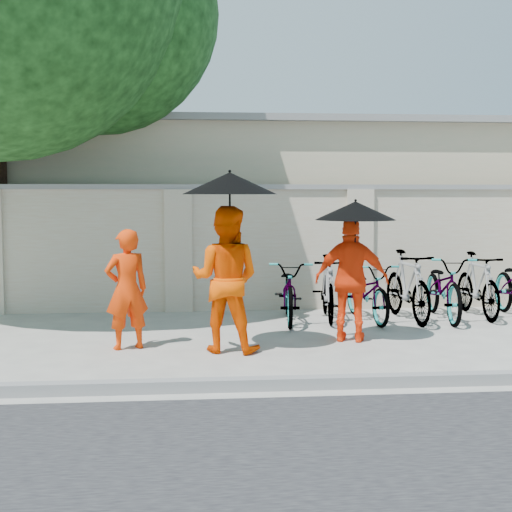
{
  "coord_description": "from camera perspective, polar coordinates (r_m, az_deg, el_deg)",
  "views": [
    {
      "loc": [
        -0.8,
        -8.57,
        1.95
      ],
      "look_at": [
        0.07,
        0.89,
        1.1
      ],
      "focal_mm": 50.0,
      "sensor_mm": 36.0,
      "label": 1
    }
  ],
  "objects": [
    {
      "name": "bike_4",
      "position": [
        11.31,
        14.82,
        -2.44
      ],
      "size": [
        0.81,
        1.94,
        0.99
      ],
      "primitive_type": "imported",
      "rotation": [
        0.0,
        0.0,
        -0.08
      ],
      "color": "gray",
      "rests_on": "ground"
    },
    {
      "name": "bike_5",
      "position": [
        11.67,
        17.31,
        -2.23
      ],
      "size": [
        0.49,
        1.69,
        1.01
      ],
      "primitive_type": "imported",
      "rotation": [
        0.0,
        0.0,
        -0.01
      ],
      "color": "gray",
      "rests_on": "ground"
    },
    {
      "name": "monk_center",
      "position": [
        8.71,
        -2.44,
        -1.86
      ],
      "size": [
        1.03,
        0.91,
        1.79
      ],
      "primitive_type": "imported",
      "rotation": [
        0.0,
        0.0,
        2.83
      ],
      "color": "#FF4E00",
      "rests_on": "ground"
    },
    {
      "name": "parasol_center",
      "position": [
        8.57,
        -2.11,
        5.83
      ],
      "size": [
        1.14,
        1.14,
        1.18
      ],
      "color": "black",
      "rests_on": "ground"
    },
    {
      "name": "monk_right",
      "position": [
        9.37,
        7.66,
        -1.9
      ],
      "size": [
        1.03,
        0.66,
        1.63
      ],
      "primitive_type": "imported",
      "rotation": [
        0.0,
        0.0,
        2.84
      ],
      "color": "#FF3A0C",
      "rests_on": "ground"
    },
    {
      "name": "monk_left",
      "position": [
        9.0,
        -10.31,
        -2.63
      ],
      "size": [
        0.64,
        0.53,
        1.5
      ],
      "primitive_type": "imported",
      "rotation": [
        0.0,
        0.0,
        3.51
      ],
      "color": "#FF3906",
      "rests_on": "ground"
    },
    {
      "name": "bike_2",
      "position": [
        10.96,
        8.94,
        -2.83
      ],
      "size": [
        0.79,
        1.76,
        0.89
      ],
      "primitive_type": "imported",
      "rotation": [
        0.0,
        0.0,
        0.12
      ],
      "color": "gray",
      "rests_on": "ground"
    },
    {
      "name": "bike_3",
      "position": [
        11.05,
        12.03,
        -2.35
      ],
      "size": [
        0.63,
        1.81,
        1.07
      ],
      "primitive_type": "imported",
      "rotation": [
        0.0,
        0.0,
        0.07
      ],
      "color": "gray",
      "rests_on": "ground"
    },
    {
      "name": "parasol_right",
      "position": [
        9.23,
        7.96,
        3.61
      ],
      "size": [
        1.04,
        1.04,
        0.91
      ],
      "color": "black",
      "rests_on": "ground"
    },
    {
      "name": "building_behind",
      "position": [
        15.83,
        4.95,
        3.83
      ],
      "size": [
        14.0,
        6.0,
        3.2
      ],
      "primitive_type": "cube",
      "color": "beige",
      "rests_on": "ground"
    },
    {
      "name": "kerb",
      "position": [
        7.17,
        1.35,
        -10.16
      ],
      "size": [
        40.0,
        0.16,
        0.12
      ],
      "primitive_type": "cube",
      "color": "gray",
      "rests_on": "ground"
    },
    {
      "name": "ground",
      "position": [
        8.83,
        0.07,
        -7.65
      ],
      "size": [
        80.0,
        80.0,
        0.0
      ],
      "primitive_type": "plane",
      "color": "#B1ADA2"
    },
    {
      "name": "bike_1",
      "position": [
        10.92,
        5.77,
        -2.57
      ],
      "size": [
        0.64,
        1.69,
        0.99
      ],
      "primitive_type": "imported",
      "rotation": [
        0.0,
        0.0,
        -0.11
      ],
      "color": "gray",
      "rests_on": "ground"
    },
    {
      "name": "compound_wall",
      "position": [
        11.95,
        3.42,
        0.54
      ],
      "size": [
        20.0,
        0.3,
        2.0
      ],
      "primitive_type": "cube",
      "color": "beige",
      "rests_on": "ground"
    },
    {
      "name": "bike_0",
      "position": [
        10.75,
        2.71,
        -2.8
      ],
      "size": [
        0.8,
        1.85,
        0.94
      ],
      "primitive_type": "imported",
      "rotation": [
        0.0,
        0.0,
        -0.1
      ],
      "color": "gray",
      "rests_on": "ground"
    }
  ]
}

